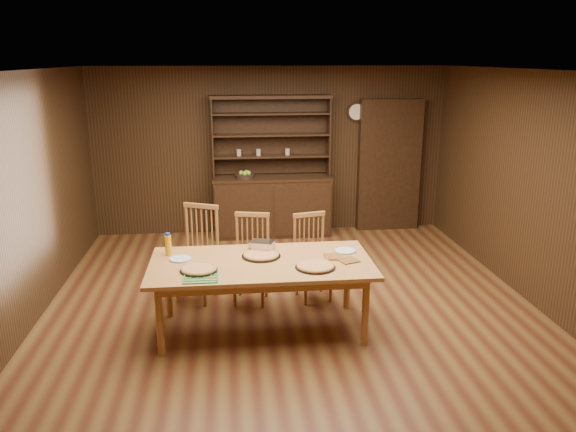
{
  "coord_description": "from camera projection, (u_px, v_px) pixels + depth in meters",
  "views": [
    {
      "loc": [
        -0.66,
        -5.76,
        2.73
      ],
      "look_at": [
        -0.0,
        0.4,
        0.97
      ],
      "focal_mm": 35.0,
      "sensor_mm": 36.0,
      "label": 1
    }
  ],
  "objects": [
    {
      "name": "chair_right",
      "position": [
        312.0,
        253.0,
        6.51
      ],
      "size": [
        0.49,
        0.47,
        1.0
      ],
      "rotation": [
        0.0,
        0.0,
        0.23
      ],
      "color": "#A37238",
      "rests_on": "floor"
    },
    {
      "name": "pizza_center",
      "position": [
        261.0,
        255.0,
        5.76
      ],
      "size": [
        0.4,
        0.4,
        0.04
      ],
      "color": "black",
      "rests_on": "dining_table"
    },
    {
      "name": "floor",
      "position": [
        292.0,
        308.0,
        6.32
      ],
      "size": [
        6.0,
        6.0,
        0.0
      ],
      "primitive_type": "plane",
      "color": "brown",
      "rests_on": "ground"
    },
    {
      "name": "plate_right",
      "position": [
        345.0,
        251.0,
        5.92
      ],
      "size": [
        0.23,
        0.23,
        0.02
      ],
      "color": "silver",
      "rests_on": "dining_table"
    },
    {
      "name": "china_hutch",
      "position": [
        272.0,
        198.0,
        8.79
      ],
      "size": [
        1.84,
        0.52,
        2.17
      ],
      "color": "#332011",
      "rests_on": "floor"
    },
    {
      "name": "pizza_left",
      "position": [
        199.0,
        269.0,
        5.38
      ],
      "size": [
        0.36,
        0.36,
        0.04
      ],
      "color": "black",
      "rests_on": "dining_table"
    },
    {
      "name": "pot_holder_a",
      "position": [
        348.0,
        260.0,
        5.64
      ],
      "size": [
        0.23,
        0.23,
        0.01
      ],
      "primitive_type": "cube",
      "rotation": [
        0.0,
        0.0,
        0.35
      ],
      "color": "red",
      "rests_on": "dining_table"
    },
    {
      "name": "juice_bottle",
      "position": [
        168.0,
        245.0,
        5.79
      ],
      "size": [
        0.07,
        0.07,
        0.24
      ],
      "color": "#EEA50C",
      "rests_on": "dining_table"
    },
    {
      "name": "fruit_bowl",
      "position": [
        245.0,
        175.0,
        8.58
      ],
      "size": [
        0.29,
        0.29,
        0.12
      ],
      "color": "black",
      "rests_on": "china_hutch"
    },
    {
      "name": "cooling_rack",
      "position": [
        201.0,
        277.0,
        5.22
      ],
      "size": [
        0.35,
        0.35,
        0.01
      ],
      "primitive_type": null,
      "rotation": [
        0.0,
        0.0,
        0.15
      ],
      "color": "#0B9A4A",
      "rests_on": "dining_table"
    },
    {
      "name": "wall_clock",
      "position": [
        356.0,
        112.0,
        8.77
      ],
      "size": [
        0.3,
        0.05,
        0.3
      ],
      "color": "#332011",
      "rests_on": "room_shell"
    },
    {
      "name": "chair_center",
      "position": [
        251.0,
        255.0,
        6.43
      ],
      "size": [
        0.49,
        0.48,
        1.02
      ],
      "rotation": [
        0.0,
        0.0,
        -0.22
      ],
      "color": "#A37238",
      "rests_on": "floor"
    },
    {
      "name": "pot_holder_b",
      "position": [
        334.0,
        257.0,
        5.74
      ],
      "size": [
        0.2,
        0.2,
        0.01
      ],
      "primitive_type": "cube",
      "rotation": [
        0.0,
        0.0,
        -0.04
      ],
      "color": "red",
      "rests_on": "dining_table"
    },
    {
      "name": "plate_left",
      "position": [
        181.0,
        259.0,
        5.68
      ],
      "size": [
        0.23,
        0.23,
        0.02
      ],
      "color": "silver",
      "rests_on": "dining_table"
    },
    {
      "name": "room_shell",
      "position": [
        292.0,
        171.0,
        5.89
      ],
      "size": [
        6.0,
        6.0,
        6.0
      ],
      "color": "silver",
      "rests_on": "floor"
    },
    {
      "name": "dining_table",
      "position": [
        261.0,
        268.0,
        5.64
      ],
      "size": [
        2.23,
        1.11,
        0.75
      ],
      "color": "#BA7640",
      "rests_on": "floor"
    },
    {
      "name": "chair_left",
      "position": [
        199.0,
        249.0,
        6.49
      ],
      "size": [
        0.59,
        0.58,
        1.1
      ],
      "rotation": [
        0.0,
        0.0,
        -0.42
      ],
      "color": "#A37238",
      "rests_on": "floor"
    },
    {
      "name": "pizza_right",
      "position": [
        315.0,
        266.0,
        5.46
      ],
      "size": [
        0.4,
        0.4,
        0.04
      ],
      "color": "black",
      "rests_on": "dining_table"
    },
    {
      "name": "foil_dish",
      "position": [
        262.0,
        246.0,
        5.95
      ],
      "size": [
        0.29,
        0.25,
        0.1
      ],
      "primitive_type": "cube",
      "rotation": [
        0.0,
        0.0,
        -0.33
      ],
      "color": "white",
      "rests_on": "dining_table"
    },
    {
      "name": "doorway",
      "position": [
        389.0,
        165.0,
        9.0
      ],
      "size": [
        1.0,
        0.18,
        2.1
      ],
      "primitive_type": "cube",
      "color": "#332011",
      "rests_on": "floor"
    }
  ]
}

